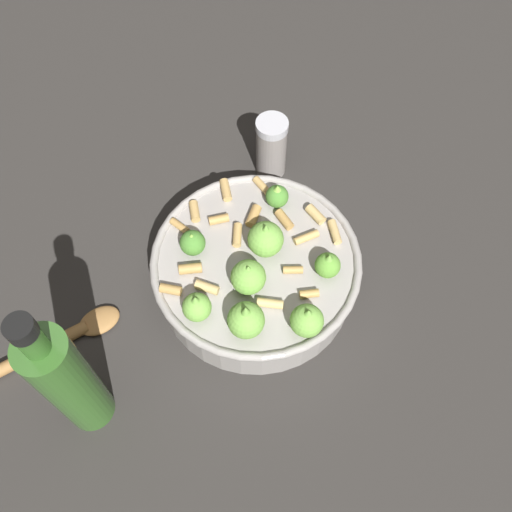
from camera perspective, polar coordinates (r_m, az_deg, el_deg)
ground_plane at (r=0.75m, az=-0.00°, el=-2.70°), size 2.40×2.40×0.00m
cooking_pan at (r=0.71m, az=0.01°, el=-1.43°), size 0.26×0.26×0.11m
pepper_shaker at (r=0.81m, az=1.52°, el=10.70°), size 0.04×0.04×0.10m
olive_oil_bottle at (r=0.62m, az=-18.12°, el=-11.62°), size 0.05×0.05×0.24m
wooden_spoon at (r=0.75m, az=-21.45°, el=-9.13°), size 0.14×0.24×0.02m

